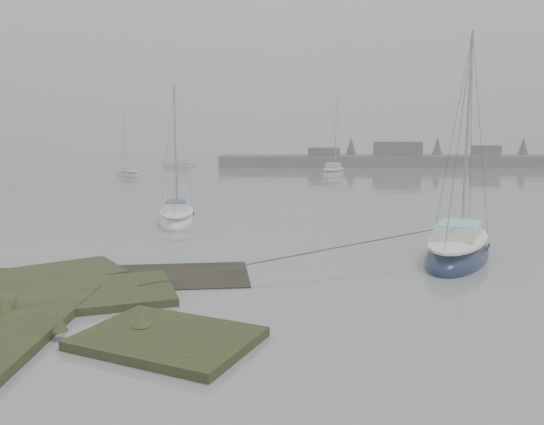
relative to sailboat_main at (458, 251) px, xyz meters
The scene contains 7 objects.
ground 24.75m from the sailboat_main, 111.79° to the left, with size 160.00×160.00×0.00m, color slate.
far_shoreline 57.65m from the sailboat_main, 72.17° to the left, with size 60.00×8.00×4.15m.
sailboat_main is the anchor object (origin of this frame).
sailboat_white 13.39m from the sailboat_main, 145.88° to the left, with size 2.34×5.26×7.16m.
sailboat_far_a 42.22m from the sailboat_main, 119.96° to the left, with size 4.06×4.87×6.82m.
sailboat_far_b 37.23m from the sailboat_main, 89.75° to the left, with size 3.77×6.41×8.59m.
sailboat_far_c 54.67m from the sailboat_main, 109.53° to the left, with size 4.51×1.50×6.35m.
Camera 1 is at (2.60, -11.00, 4.30)m, focal length 35.00 mm.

